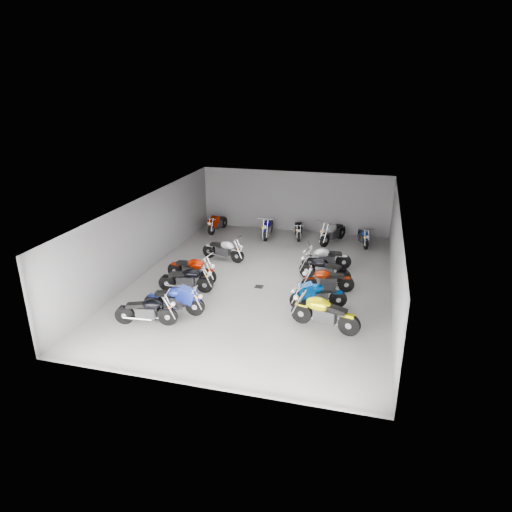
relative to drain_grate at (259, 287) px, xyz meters
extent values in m
plane|color=#9C9994|center=(0.00, 0.50, -0.01)|extent=(14.00, 14.00, 0.00)
cube|color=slate|center=(0.00, 7.50, 1.59)|extent=(10.00, 0.10, 3.20)
cube|color=slate|center=(-5.00, 0.50, 1.59)|extent=(0.10, 14.00, 3.20)
cube|color=slate|center=(5.00, 0.50, 1.59)|extent=(0.10, 14.00, 3.20)
cube|color=black|center=(0.00, 0.50, 3.21)|extent=(10.00, 14.00, 0.04)
cube|color=black|center=(0.00, 0.00, 0.00)|extent=(0.32, 0.32, 0.01)
cylinder|color=black|center=(-2.15, -3.68, 0.31)|extent=(0.65, 0.25, 0.64)
cylinder|color=black|center=(-3.58, -3.95, 0.31)|extent=(0.66, 0.27, 0.64)
cube|color=#2D2D30|center=(-2.86, -3.81, 0.41)|extent=(0.69, 0.42, 0.40)
ellipsoid|color=black|center=(-2.65, -3.77, 0.73)|extent=(0.74, 0.52, 0.36)
cube|color=black|center=(-3.18, -3.87, 0.69)|extent=(0.65, 0.39, 0.18)
cylinder|color=black|center=(-1.54, -2.81, 0.33)|extent=(0.68, 0.18, 0.67)
cylinder|color=black|center=(-3.05, -2.92, 0.33)|extent=(0.68, 0.20, 0.67)
cube|color=#2D2D30|center=(-2.29, -2.86, 0.43)|extent=(0.70, 0.36, 0.42)
ellipsoid|color=#192B99|center=(-2.06, -2.85, 0.77)|extent=(0.74, 0.47, 0.38)
cube|color=black|center=(-2.63, -2.89, 0.72)|extent=(0.66, 0.34, 0.19)
cylinder|color=black|center=(-1.87, -1.01, 0.32)|extent=(0.66, 0.23, 0.65)
cylinder|color=black|center=(-3.32, -1.24, 0.32)|extent=(0.66, 0.25, 0.65)
cube|color=#2D2D30|center=(-2.59, -1.12, 0.42)|extent=(0.70, 0.40, 0.41)
ellipsoid|color=black|center=(-2.37, -1.09, 0.74)|extent=(0.74, 0.51, 0.36)
cube|color=black|center=(-2.91, -1.17, 0.70)|extent=(0.65, 0.38, 0.18)
cylinder|color=black|center=(-2.00, -0.30, 0.33)|extent=(0.69, 0.24, 0.68)
cylinder|color=black|center=(-3.51, -0.05, 0.33)|extent=(0.69, 0.26, 0.68)
cube|color=#2D2D30|center=(-2.75, -0.17, 0.44)|extent=(0.73, 0.42, 0.42)
ellipsoid|color=#981200|center=(-2.52, -0.21, 0.77)|extent=(0.78, 0.53, 0.38)
cube|color=black|center=(-3.09, -0.12, 0.73)|extent=(0.68, 0.39, 0.19)
cylinder|color=black|center=(-1.58, 2.23, 0.31)|extent=(0.65, 0.25, 0.64)
cylinder|color=black|center=(-2.99, 2.51, 0.31)|extent=(0.65, 0.27, 0.64)
cube|color=#2D2D30|center=(-2.28, 2.37, 0.41)|extent=(0.69, 0.42, 0.40)
ellipsoid|color=silver|center=(-2.07, 2.33, 0.73)|extent=(0.74, 0.52, 0.36)
cube|color=black|center=(-2.60, 2.44, 0.69)|extent=(0.65, 0.39, 0.18)
cylinder|color=black|center=(2.09, -2.39, 0.35)|extent=(0.73, 0.32, 0.72)
cylinder|color=black|center=(3.66, -2.79, 0.35)|extent=(0.74, 0.34, 0.72)
cube|color=#2D2D30|center=(2.87, -2.59, 0.47)|extent=(0.79, 0.51, 0.45)
ellipsoid|color=#E5DC02|center=(2.63, -2.53, 0.83)|extent=(0.85, 0.62, 0.40)
cube|color=black|center=(3.22, -2.68, 0.78)|extent=(0.74, 0.47, 0.20)
cylinder|color=black|center=(1.80, -1.41, 0.31)|extent=(0.63, 0.32, 0.63)
cylinder|color=black|center=(3.15, -0.95, 0.31)|extent=(0.64, 0.34, 0.63)
cube|color=#2D2D30|center=(2.47, -1.18, 0.41)|extent=(0.70, 0.48, 0.39)
ellipsoid|color=#003C91|center=(2.27, -1.25, 0.72)|extent=(0.76, 0.59, 0.35)
cube|color=black|center=(2.77, -1.08, 0.68)|extent=(0.65, 0.45, 0.18)
cylinder|color=black|center=(1.96, 0.06, 0.30)|extent=(0.63, 0.28, 0.62)
cylinder|color=black|center=(3.32, 0.43, 0.30)|extent=(0.64, 0.30, 0.62)
cube|color=#2D2D30|center=(2.64, 0.24, 0.40)|extent=(0.68, 0.44, 0.39)
ellipsoid|color=maroon|center=(2.44, 0.19, 0.71)|extent=(0.74, 0.55, 0.35)
cube|color=black|center=(2.94, 0.32, 0.67)|extent=(0.64, 0.42, 0.18)
cylinder|color=black|center=(1.68, 1.37, 0.33)|extent=(0.68, 0.28, 0.66)
cylinder|color=black|center=(3.14, 1.02, 0.33)|extent=(0.68, 0.30, 0.66)
cube|color=#2D2D30|center=(2.41, 1.19, 0.43)|extent=(0.73, 0.46, 0.41)
ellipsoid|color=black|center=(2.19, 1.25, 0.76)|extent=(0.78, 0.57, 0.37)
cube|color=black|center=(2.74, 1.12, 0.72)|extent=(0.68, 0.43, 0.19)
cylinder|color=black|center=(1.63, 2.25, 0.32)|extent=(0.66, 0.33, 0.65)
cylinder|color=black|center=(3.04, 2.72, 0.32)|extent=(0.67, 0.35, 0.65)
cube|color=#2D2D30|center=(2.34, 2.48, 0.42)|extent=(0.73, 0.50, 0.41)
ellipsoid|color=#B3B2B8|center=(2.12, 2.41, 0.75)|extent=(0.79, 0.61, 0.37)
cube|color=black|center=(2.65, 2.58, 0.71)|extent=(0.68, 0.47, 0.19)
cylinder|color=black|center=(-4.02, 5.61, 0.30)|extent=(0.21, 0.62, 0.61)
cylinder|color=black|center=(-3.81, 6.96, 0.30)|extent=(0.23, 0.62, 0.61)
cube|color=#2D2D30|center=(-3.92, 6.29, 0.39)|extent=(0.37, 0.65, 0.38)
ellipsoid|color=#991700|center=(-3.95, 6.08, 0.69)|extent=(0.47, 0.69, 0.34)
cube|color=black|center=(-3.87, 6.58, 0.66)|extent=(0.35, 0.61, 0.17)
cylinder|color=black|center=(-1.06, 5.40, 0.32)|extent=(0.17, 0.66, 0.65)
cylinder|color=black|center=(-1.15, 6.88, 0.32)|extent=(0.19, 0.66, 0.65)
cube|color=#2D2D30|center=(-1.10, 6.14, 0.42)|extent=(0.35, 0.68, 0.41)
ellipsoid|color=#140B7E|center=(-1.09, 5.92, 0.75)|extent=(0.45, 0.72, 0.37)
cube|color=black|center=(-1.12, 6.47, 0.71)|extent=(0.32, 0.64, 0.19)
cylinder|color=black|center=(0.57, 5.74, 0.28)|extent=(0.26, 0.58, 0.57)
cylinder|color=black|center=(0.23, 7.00, 0.28)|extent=(0.28, 0.59, 0.57)
cube|color=#2D2D30|center=(0.40, 6.37, 0.37)|extent=(0.41, 0.63, 0.36)
ellipsoid|color=black|center=(0.45, 6.18, 0.66)|extent=(0.50, 0.68, 0.32)
cube|color=black|center=(0.33, 6.65, 0.62)|extent=(0.38, 0.59, 0.16)
cylinder|color=black|center=(1.92, 5.30, 0.35)|extent=(0.41, 0.70, 0.70)
cylinder|color=black|center=(2.57, 6.76, 0.35)|extent=(0.43, 0.71, 0.70)
cube|color=#2D2D30|center=(2.24, 6.03, 0.46)|extent=(0.59, 0.79, 0.44)
ellipsoid|color=#A8A9AE|center=(2.15, 5.81, 0.81)|extent=(0.70, 0.86, 0.40)
cube|color=black|center=(2.39, 6.35, 0.76)|extent=(0.55, 0.74, 0.20)
cylinder|color=black|center=(3.88, 5.44, 0.28)|extent=(0.26, 0.58, 0.57)
cylinder|color=black|center=(3.55, 6.68, 0.28)|extent=(0.27, 0.58, 0.57)
cube|color=#2D2D30|center=(3.71, 6.06, 0.37)|extent=(0.41, 0.62, 0.35)
ellipsoid|color=navy|center=(3.76, 5.87, 0.65)|extent=(0.50, 0.67, 0.32)
cube|color=black|center=(3.64, 6.33, 0.61)|extent=(0.38, 0.58, 0.16)
camera|label=1|loc=(4.06, -15.77, 7.54)|focal=32.00mm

